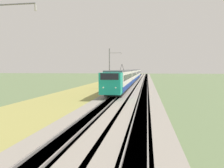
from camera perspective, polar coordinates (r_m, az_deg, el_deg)
The scene contains 7 objects.
ballast_main at distance 53.14m, azimuth 4.22°, elevation -0.44°, with size 240.00×4.40×0.30m.
ballast_adjacent at distance 52.95m, azimuth 8.63°, elevation -0.49°, with size 240.00×4.40×0.30m.
track_main at distance 53.14m, azimuth 4.22°, elevation -0.43°, with size 240.00×1.57×0.45m.
track_adjacent at distance 52.95m, azimuth 8.63°, elevation -0.48°, with size 240.00×1.57×0.45m.
grass_verge at distance 53.89m, azimuth -1.58°, elevation -0.46°, with size 240.00×11.19×0.12m.
passenger_train at distance 66.43m, azimuth 5.23°, elevation 2.36°, with size 79.56×2.85×5.08m.
catenary_mast_mid at distance 44.43m, azimuth -0.59°, elevation 4.09°, with size 0.22×2.56×8.35m.
Camera 1 is at (-2.79, -4.55, 4.20)m, focal length 35.00 mm.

